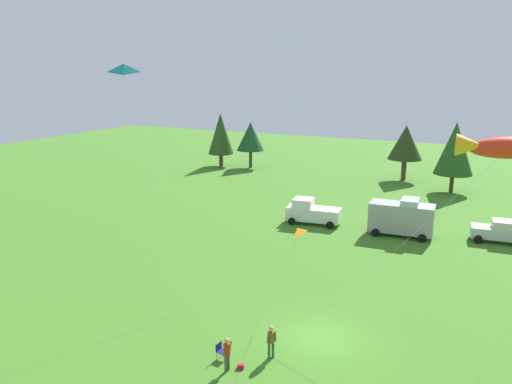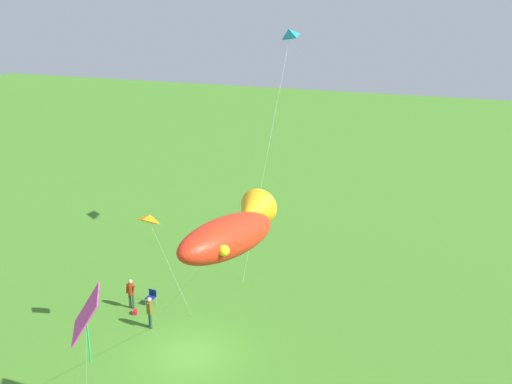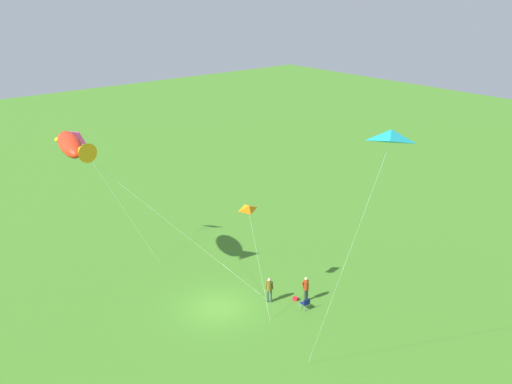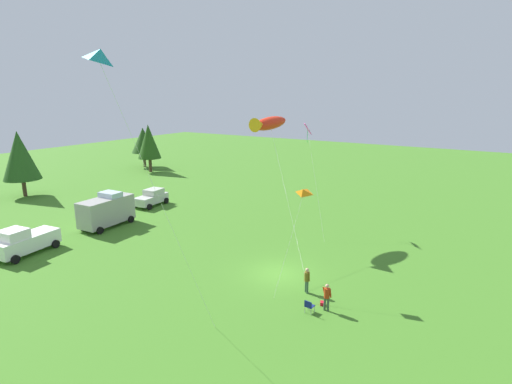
{
  "view_description": "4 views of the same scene",
  "coord_description": "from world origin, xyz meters",
  "px_view_note": "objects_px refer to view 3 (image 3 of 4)",
  "views": [
    {
      "loc": [
        7.73,
        -23.3,
        14.02
      ],
      "look_at": [
        -3.48,
        -0.84,
        7.89
      ],
      "focal_mm": 35.0,
      "sensor_mm": 36.0,
      "label": 1
    },
    {
      "loc": [
        22.13,
        11.3,
        16.61
      ],
      "look_at": [
        -5.11,
        1.54,
        6.81
      ],
      "focal_mm": 42.0,
      "sensor_mm": 36.0,
      "label": 2
    },
    {
      "loc": [
        -27.58,
        19.62,
        20.15
      ],
      "look_at": [
        -3.05,
        -0.64,
        8.64
      ],
      "focal_mm": 42.0,
      "sensor_mm": 36.0,
      "label": 3
    },
    {
      "loc": [
        -23.65,
        -12.76,
        12.76
      ],
      "look_at": [
        -5.57,
        -1.55,
        7.49
      ],
      "focal_mm": 28.0,
      "sensor_mm": 36.0,
      "label": 4
    }
  ],
  "objects_px": {
    "person_spectator": "(306,287)",
    "kite_delta_orange": "(249,209)",
    "kite_large_fish": "(73,146)",
    "kite_diamond_rainbow": "(77,140)",
    "backpack_on_grass": "(295,299)",
    "kite_delta_teal": "(391,136)",
    "person_kite_flyer": "(269,288)",
    "folding_chair": "(306,303)"
  },
  "relations": [
    {
      "from": "person_spectator",
      "to": "kite_delta_orange",
      "type": "distance_m",
      "value": 6.61
    },
    {
      "from": "person_spectator",
      "to": "kite_large_fish",
      "type": "distance_m",
      "value": 17.38
    },
    {
      "from": "person_spectator",
      "to": "kite_diamond_rainbow",
      "type": "distance_m",
      "value": 18.89
    },
    {
      "from": "backpack_on_grass",
      "to": "kite_delta_teal",
      "type": "xyz_separation_m",
      "value": [
        -10.64,
        5.19,
        14.02
      ]
    },
    {
      "from": "person_kite_flyer",
      "to": "kite_large_fish",
      "type": "xyz_separation_m",
      "value": [
        9.16,
        8.41,
        9.11
      ]
    },
    {
      "from": "kite_large_fish",
      "to": "kite_delta_orange",
      "type": "bearing_deg",
      "value": -137.67
    },
    {
      "from": "person_kite_flyer",
      "to": "kite_delta_orange",
      "type": "height_order",
      "value": "kite_delta_orange"
    },
    {
      "from": "person_kite_flyer",
      "to": "folding_chair",
      "type": "height_order",
      "value": "person_kite_flyer"
    },
    {
      "from": "person_kite_flyer",
      "to": "kite_delta_teal",
      "type": "xyz_separation_m",
      "value": [
        -11.57,
        3.7,
        13.11
      ]
    },
    {
      "from": "folding_chair",
      "to": "person_spectator",
      "type": "relative_size",
      "value": 0.47
    },
    {
      "from": "person_kite_flyer",
      "to": "kite_diamond_rainbow",
      "type": "xyz_separation_m",
      "value": [
        13.42,
        6.36,
        8.24
      ]
    },
    {
      "from": "kite_delta_teal",
      "to": "kite_large_fish",
      "type": "bearing_deg",
      "value": 12.79
    },
    {
      "from": "kite_delta_teal",
      "to": "kite_diamond_rainbow",
      "type": "height_order",
      "value": "kite_delta_teal"
    },
    {
      "from": "kite_large_fish",
      "to": "kite_delta_teal",
      "type": "height_order",
      "value": "kite_delta_teal"
    },
    {
      "from": "folding_chair",
      "to": "kite_diamond_rainbow",
      "type": "distance_m",
      "value": 19.45
    },
    {
      "from": "person_spectator",
      "to": "kite_delta_orange",
      "type": "relative_size",
      "value": 0.25
    },
    {
      "from": "person_spectator",
      "to": "kite_delta_teal",
      "type": "relative_size",
      "value": 0.12
    },
    {
      "from": "person_kite_flyer",
      "to": "backpack_on_grass",
      "type": "bearing_deg",
      "value": -82.61
    },
    {
      "from": "kite_diamond_rainbow",
      "to": "person_kite_flyer",
      "type": "bearing_deg",
      "value": -154.65
    },
    {
      "from": "backpack_on_grass",
      "to": "person_kite_flyer",
      "type": "bearing_deg",
      "value": 57.92
    },
    {
      "from": "backpack_on_grass",
      "to": "kite_delta_teal",
      "type": "distance_m",
      "value": 18.35
    },
    {
      "from": "person_kite_flyer",
      "to": "kite_diamond_rainbow",
      "type": "relative_size",
      "value": 0.17
    },
    {
      "from": "person_spectator",
      "to": "kite_large_fish",
      "type": "xyz_separation_m",
      "value": [
        10.57,
        10.36,
        9.11
      ]
    },
    {
      "from": "person_kite_flyer",
      "to": "person_spectator",
      "type": "xyz_separation_m",
      "value": [
        -1.41,
        -1.95,
        0.0
      ]
    },
    {
      "from": "person_spectator",
      "to": "kite_delta_orange",
      "type": "bearing_deg",
      "value": 52.36
    },
    {
      "from": "person_kite_flyer",
      "to": "person_spectator",
      "type": "relative_size",
      "value": 1.0
    },
    {
      "from": "folding_chair",
      "to": "person_spectator",
      "type": "bearing_deg",
      "value": -38.43
    },
    {
      "from": "kite_large_fish",
      "to": "kite_diamond_rainbow",
      "type": "distance_m",
      "value": 4.81
    },
    {
      "from": "backpack_on_grass",
      "to": "kite_delta_teal",
      "type": "bearing_deg",
      "value": 154.01
    },
    {
      "from": "kite_delta_teal",
      "to": "kite_delta_orange",
      "type": "bearing_deg",
      "value": -12.67
    },
    {
      "from": "kite_delta_teal",
      "to": "kite_diamond_rainbow",
      "type": "relative_size",
      "value": 1.46
    },
    {
      "from": "backpack_on_grass",
      "to": "kite_delta_orange",
      "type": "relative_size",
      "value": 0.05
    },
    {
      "from": "person_kite_flyer",
      "to": "kite_large_fish",
      "type": "relative_size",
      "value": 0.15
    },
    {
      "from": "kite_delta_teal",
      "to": "kite_delta_orange",
      "type": "distance_m",
      "value": 14.89
    },
    {
      "from": "person_kite_flyer",
      "to": "backpack_on_grass",
      "type": "distance_m",
      "value": 1.97
    },
    {
      "from": "person_kite_flyer",
      "to": "folding_chair",
      "type": "xyz_separation_m",
      "value": [
        -2.22,
        -1.17,
        -0.53
      ]
    },
    {
      "from": "folding_chair",
      "to": "kite_delta_teal",
      "type": "height_order",
      "value": "kite_delta_teal"
    },
    {
      "from": "kite_large_fish",
      "to": "kite_delta_orange",
      "type": "xyz_separation_m",
      "value": [
        -8.25,
        -7.51,
        -3.62
      ]
    },
    {
      "from": "folding_chair",
      "to": "kite_delta_orange",
      "type": "xyz_separation_m",
      "value": [
        3.12,
        2.07,
        6.03
      ]
    },
    {
      "from": "kite_delta_teal",
      "to": "kite_diamond_rainbow",
      "type": "distance_m",
      "value": 25.6
    },
    {
      "from": "folding_chair",
      "to": "kite_large_fish",
      "type": "height_order",
      "value": "kite_large_fish"
    },
    {
      "from": "person_spectator",
      "to": "kite_diamond_rainbow",
      "type": "bearing_deg",
      "value": 30.76
    }
  ]
}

